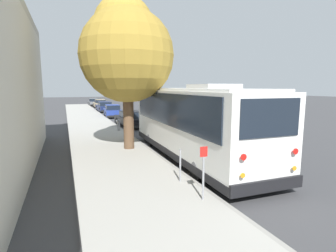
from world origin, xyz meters
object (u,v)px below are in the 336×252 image
parked_sedan_navy (105,107)px  fire_hydrant (119,125)px  parked_sedan_tan (100,104)px  parked_sedan_gray (94,102)px  parked_sedan_black (131,119)px  sign_post_near (203,173)px  parked_sedan_blue (113,111)px  shuttle_bus (192,119)px  street_tree (126,49)px  sign_post_far (180,165)px

parked_sedan_navy → fire_hydrant: size_ratio=5.80×
parked_sedan_tan → parked_sedan_gray: 5.55m
parked_sedan_black → sign_post_near: bearing=170.0°
parked_sedan_black → parked_sedan_blue: size_ratio=1.03×
parked_sedan_black → parked_sedan_tan: (20.68, -0.09, 0.02)m
sign_post_near → parked_sedan_tan: bearing=-2.8°
parked_sedan_blue → parked_sedan_black: bearing=-174.4°
shuttle_bus → parked_sedan_tan: bearing=1.6°
parked_sedan_black → street_tree: size_ratio=0.62×
fire_hydrant → parked_sedan_gray: bearing=-2.5°
shuttle_bus → sign_post_far: shuttle_bus is taller
sign_post_far → street_tree: bearing=5.0°
sign_post_far → parked_sedan_blue: bearing=-3.9°
parked_sedan_blue → parked_sedan_tan: parked_sedan_blue is taller
parked_sedan_black → parked_sedan_blue: (7.63, 0.20, 0.03)m
shuttle_bus → parked_sedan_black: shuttle_bus is taller
parked_sedan_gray → sign_post_near: sign_post_near is taller
parked_sedan_tan → parked_sedan_navy: bearing=177.3°
parked_sedan_navy → parked_sedan_tan: size_ratio=1.02×
fire_hydrant → street_tree: bearing=174.2°
parked_sedan_tan → street_tree: (-28.96, 2.21, 4.46)m
parked_sedan_gray → parked_sedan_blue: bearing=179.7°
parked_sedan_blue → parked_sedan_navy: parked_sedan_blue is taller
street_tree → sign_post_near: street_tree is taller
parked_sedan_black → street_tree: (-8.28, 2.12, 4.48)m
parked_sedan_tan → parked_sedan_blue: bearing=178.1°
parked_sedan_navy → fire_hydrant: parked_sedan_navy is taller
shuttle_bus → sign_post_near: 5.02m
shuttle_bus → parked_sedan_black: (10.70, 0.31, -1.20)m
shuttle_bus → fire_hydrant: bearing=14.5°
parked_sedan_navy → parked_sedan_tan: (6.51, -0.23, -0.01)m
shuttle_bus → parked_sedan_blue: shuttle_bus is taller
parked_sedan_tan → parked_sedan_gray: (5.54, 0.36, -0.02)m
parked_sedan_tan → street_tree: bearing=175.0°
parked_sedan_navy → parked_sedan_gray: 12.05m
parked_sedan_gray → sign_post_far: 39.95m
parked_sedan_blue → sign_post_far: 21.39m
parked_sedan_navy → sign_post_far: 27.92m
parked_sedan_blue → sign_post_far: size_ratio=4.23×
shuttle_bus → parked_sedan_black: size_ratio=2.16×
parked_sedan_navy → sign_post_far: parked_sedan_navy is taller
parked_sedan_gray → fire_hydrant: parked_sedan_gray is taller
shuttle_bus → parked_sedan_black: 10.77m
shuttle_bus → parked_sedan_navy: 24.90m
fire_hydrant → parked_sedan_black: bearing=-29.5°
street_tree → sign_post_far: (-5.42, -0.47, -4.37)m
parked_sedan_blue → fire_hydrant: 10.48m
parked_sedan_navy → shuttle_bus: bearing=-179.9°
parked_sedan_black → sign_post_near: size_ratio=3.14×
street_tree → sign_post_far: bearing=-175.0°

